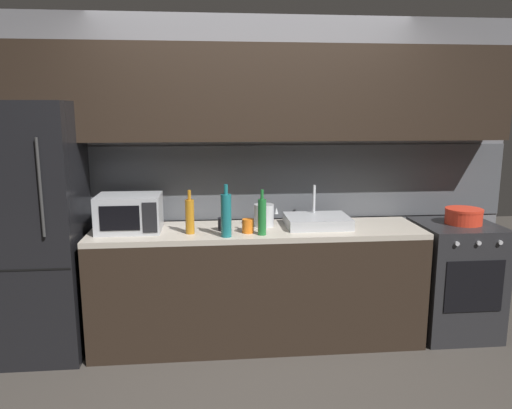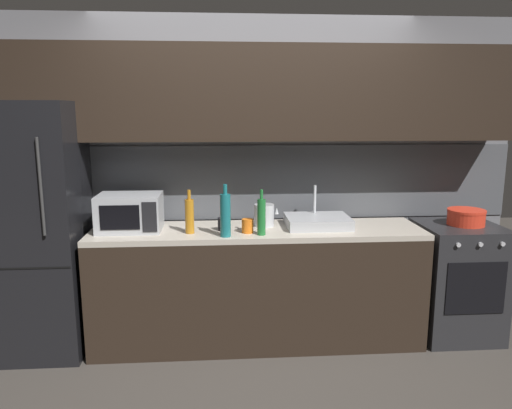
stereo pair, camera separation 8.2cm
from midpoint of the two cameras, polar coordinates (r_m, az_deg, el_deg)
name	(u,v)px [view 2 (the right image)]	position (r m, az deg, el deg)	size (l,w,h in m)	color
ground_plane	(269,407)	(3.24, 2.28, -22.42)	(10.00, 10.00, 0.00)	#3D3833
back_wall	(255,139)	(3.91, 0.45, 7.54)	(4.23, 0.44, 2.50)	slate
counter_run	(257,285)	(3.84, 0.79, -9.34)	(2.49, 0.60, 0.90)	black
refrigerator	(36,230)	(3.91, -23.63, -2.70)	(0.68, 0.69, 1.84)	black
oven_range	(456,280)	(4.27, 22.68, -8.08)	(0.60, 0.62, 0.90)	#232326
microwave	(130,212)	(3.74, -13.78, -0.90)	(0.46, 0.35, 0.27)	#A8AAAF
sink_basin	(318,221)	(3.80, 7.77, -1.94)	(0.48, 0.38, 0.30)	#ADAFB5
kettle	(264,215)	(3.77, 1.59, -1.24)	(0.19, 0.15, 0.19)	#B7BABF
wine_bottle_green	(261,216)	(3.50, 1.31, -1.38)	(0.06, 0.06, 0.33)	#1E6B2D
wine_bottle_amber	(190,216)	(3.57, -7.05, -1.28)	(0.06, 0.06, 0.32)	#B27019
wine_bottle_teal	(225,215)	(3.45, -2.88, -1.19)	(0.07, 0.07, 0.37)	#19666B
mug_orange	(248,226)	(3.57, -0.32, -2.49)	(0.08, 0.08, 0.10)	orange
mug_dark	(223,224)	(3.65, -3.22, -2.28)	(0.07, 0.07, 0.10)	black
cooking_pot	(466,217)	(4.16, 23.68, -1.35)	(0.29, 0.29, 0.12)	red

